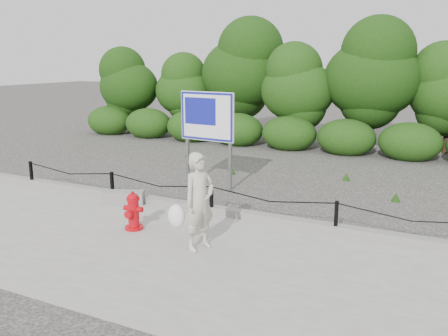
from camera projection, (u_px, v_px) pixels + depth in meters
ground at (212, 217)px, 9.56m from camera, size 90.00×90.00×0.00m
sidewalk at (155, 250)px, 7.80m from camera, size 14.00×4.00×0.08m
curb at (213, 210)px, 9.57m from camera, size 14.00×0.22×0.14m
chain_barrier at (211, 196)px, 9.46m from camera, size 10.06×0.06×0.60m
treeline at (366, 77)px, 16.26m from camera, size 20.19×3.80×4.76m
fire_hydrant at (133, 211)px, 8.60m from camera, size 0.38×0.39×0.71m
pedestrian at (198, 202)px, 7.63m from camera, size 0.78×0.69×1.60m
concrete_block at (123, 197)px, 10.16m from camera, size 0.93×0.65×0.28m
advertising_sign at (207, 121)px, 11.43m from camera, size 1.48×0.22×2.36m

